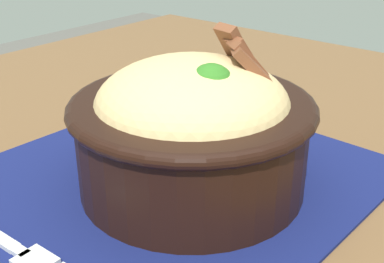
% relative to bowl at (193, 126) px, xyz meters
% --- Properties ---
extents(placemat, '(0.44, 0.32, 0.00)m').
position_rel_bowl_xyz_m(placemat, '(0.05, -0.03, -0.06)').
color(placemat, '#11194C').
rests_on(placemat, table).
extents(bowl, '(0.20, 0.20, 0.13)m').
position_rel_bowl_xyz_m(bowl, '(0.00, 0.00, 0.00)').
color(bowl, black).
rests_on(bowl, placemat).
extents(fork, '(0.02, 0.14, 0.00)m').
position_rel_bowl_xyz_m(fork, '(0.15, -0.04, -0.05)').
color(fork, silver).
rests_on(fork, placemat).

